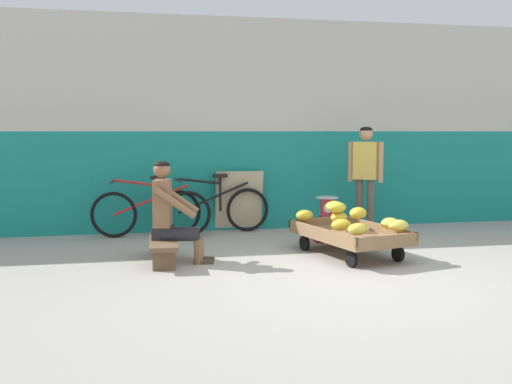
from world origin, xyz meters
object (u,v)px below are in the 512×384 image
object	(u,v)px
vendor_seated	(171,212)
sign_board	(239,201)
low_bench	(163,245)
weighing_scale	(327,207)
plastic_crate	(327,230)
bicycle_far_left	(213,209)
banana_cart	(349,236)
customer_adult	(365,168)
bicycle_near_left	(151,212)
shopping_bag	(358,236)

from	to	relation	value
vendor_seated	sign_board	size ratio (longest dim) A/B	1.28
low_bench	weighing_scale	xyz separation A→B (m)	(2.21, 0.88, 0.25)
plastic_crate	bicycle_far_left	xyz separation A→B (m)	(-1.42, 0.88, 0.20)
vendor_seated	bicycle_far_left	bearing A→B (deg)	68.32
plastic_crate	vendor_seated	bearing A→B (deg)	-157.08
banana_cart	low_bench	bearing A→B (deg)	177.76
weighing_scale	customer_adult	xyz separation A→B (m)	(0.65, 0.28, 0.50)
bicycle_near_left	weighing_scale	bearing A→B (deg)	-17.88
low_bench	weighing_scale	world-z (taller)	weighing_scale
banana_cart	vendor_seated	size ratio (longest dim) A/B	1.40
weighing_scale	customer_adult	distance (m)	0.86
low_bench	weighing_scale	size ratio (longest dim) A/B	3.69
low_bench	plastic_crate	world-z (taller)	plastic_crate
low_bench	bicycle_far_left	world-z (taller)	bicycle_far_left
plastic_crate	customer_adult	world-z (taller)	customer_adult
bicycle_far_left	sign_board	size ratio (longest dim) A/B	1.86
low_bench	shopping_bag	bearing A→B (deg)	11.85
customer_adult	shopping_bag	bearing A→B (deg)	-118.73
low_bench	shopping_bag	distance (m)	2.57
weighing_scale	low_bench	bearing A→B (deg)	-158.24
bicycle_far_left	sign_board	xyz separation A→B (m)	(0.40, 0.16, 0.09)
bicycle_far_left	shopping_bag	bearing A→B (deg)	-35.79
shopping_bag	bicycle_far_left	bearing A→B (deg)	144.21
banana_cart	vendor_seated	world-z (taller)	vendor_seated
banana_cart	bicycle_far_left	world-z (taller)	bicycle_far_left
vendor_seated	weighing_scale	size ratio (longest dim) A/B	3.80
bicycle_near_left	customer_adult	world-z (taller)	customer_adult
plastic_crate	shopping_bag	xyz separation A→B (m)	(0.30, -0.36, -0.03)
plastic_crate	weighing_scale	distance (m)	0.30
banana_cart	shopping_bag	world-z (taller)	banana_cart
banana_cart	sign_board	xyz separation A→B (m)	(-0.97, 2.01, 0.20)
low_bench	bicycle_far_left	distance (m)	1.94
vendor_seated	sign_board	distance (m)	2.24
vendor_seated	customer_adult	distance (m)	3.04
banana_cart	bicycle_far_left	size ratio (longest dim) A/B	0.97
vendor_seated	plastic_crate	xyz separation A→B (m)	(2.13, 0.90, -0.42)
banana_cart	sign_board	size ratio (longest dim) A/B	1.80
weighing_scale	sign_board	xyz separation A→B (m)	(-1.02, 1.04, -0.01)
customer_adult	banana_cart	bearing A→B (deg)	-119.00
customer_adult	weighing_scale	bearing A→B (deg)	-156.93
banana_cart	weighing_scale	world-z (taller)	weighing_scale
low_bench	vendor_seated	size ratio (longest dim) A/B	0.97
sign_board	customer_adult	world-z (taller)	customer_adult
weighing_scale	bicycle_far_left	bearing A→B (deg)	148.10
low_bench	bicycle_far_left	xyz separation A→B (m)	(0.79, 1.77, 0.15)
weighing_scale	bicycle_far_left	xyz separation A→B (m)	(-1.42, 0.88, -0.10)
plastic_crate	customer_adult	bearing A→B (deg)	22.99
vendor_seated	bicycle_near_left	xyz separation A→B (m)	(-0.18, 1.64, -0.21)
vendor_seated	weighing_scale	xyz separation A→B (m)	(2.13, 0.90, -0.11)
low_bench	bicycle_near_left	bearing A→B (deg)	93.36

